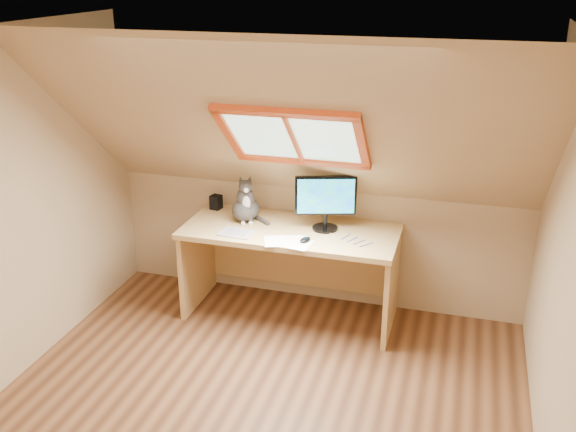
% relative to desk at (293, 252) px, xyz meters
% --- Properties ---
extents(ground, '(3.50, 3.50, 0.00)m').
position_rel_desk_xyz_m(ground, '(0.12, -1.45, -0.55)').
color(ground, brown).
rests_on(ground, ground).
extents(room_shell, '(3.52, 3.52, 2.41)m').
position_rel_desk_xyz_m(room_shell, '(0.12, -1.54, 0.88)').
color(room_shell, tan).
rests_on(room_shell, ground).
extents(desk, '(1.71, 0.75, 0.78)m').
position_rel_desk_xyz_m(desk, '(0.00, 0.00, 0.00)').
color(desk, tan).
rests_on(desk, ground).
extents(monitor, '(0.47, 0.20, 0.44)m').
position_rel_desk_xyz_m(monitor, '(0.27, -0.01, 0.49)').
color(monitor, black).
rests_on(monitor, desk).
extents(cat, '(0.30, 0.33, 0.40)m').
position_rel_desk_xyz_m(cat, '(-0.40, -0.01, 0.38)').
color(cat, '#3F3937').
rests_on(cat, desk).
extents(desk_speaker, '(0.10, 0.10, 0.12)m').
position_rel_desk_xyz_m(desk_speaker, '(-0.74, 0.18, 0.29)').
color(desk_speaker, black).
rests_on(desk_speaker, desk).
extents(graphics_tablet, '(0.27, 0.20, 0.01)m').
position_rel_desk_xyz_m(graphics_tablet, '(-0.38, -0.29, 0.24)').
color(graphics_tablet, '#B2B2B7').
rests_on(graphics_tablet, desk).
extents(mouse, '(0.10, 0.13, 0.03)m').
position_rel_desk_xyz_m(mouse, '(0.18, -0.29, 0.25)').
color(mouse, black).
rests_on(mouse, desk).
extents(papers, '(0.35, 0.30, 0.01)m').
position_rel_desk_xyz_m(papers, '(-0.01, -0.33, 0.24)').
color(papers, white).
rests_on(papers, desk).
extents(cables, '(0.51, 0.26, 0.01)m').
position_rel_desk_xyz_m(cables, '(0.45, -0.19, 0.24)').
color(cables, silver).
rests_on(cables, desk).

